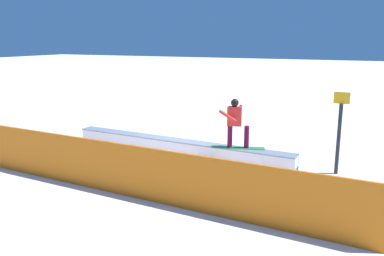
% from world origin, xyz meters
% --- Properties ---
extents(ground_plane, '(120.00, 120.00, 0.00)m').
position_xyz_m(ground_plane, '(0.00, 0.00, 0.00)').
color(ground_plane, white).
extents(grind_box, '(7.37, 0.85, 0.51)m').
position_xyz_m(grind_box, '(0.00, 0.00, 0.23)').
color(grind_box, white).
rests_on(grind_box, ground_plane).
extents(snowboarder, '(1.51, 0.72, 1.40)m').
position_xyz_m(snowboarder, '(-1.91, 0.13, 1.27)').
color(snowboarder, '#288745').
rests_on(snowboarder, grind_box).
extents(safety_fence, '(11.63, 0.68, 1.22)m').
position_xyz_m(safety_fence, '(0.00, 3.35, 0.61)').
color(safety_fence, orange).
rests_on(safety_fence, ground_plane).
extents(trail_marker, '(0.40, 0.10, 2.20)m').
position_xyz_m(trail_marker, '(-4.62, -0.30, 1.17)').
color(trail_marker, '#262628').
rests_on(trail_marker, ground_plane).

